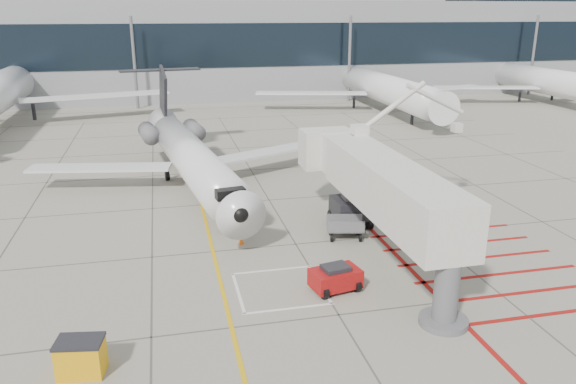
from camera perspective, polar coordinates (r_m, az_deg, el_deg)
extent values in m
plane|color=gray|center=(28.59, 2.70, -8.41)|extent=(260.00, 260.00, 0.00)
cone|color=#ED5A0C|center=(32.19, -4.79, -4.91)|extent=(0.31, 0.31, 0.43)
cone|color=red|center=(35.06, 4.81, -2.93)|extent=(0.32, 0.32, 0.45)
cube|color=gray|center=(96.33, -2.73, 14.57)|extent=(180.00, 28.00, 14.00)
cube|color=black|center=(82.50, -0.95, 14.71)|extent=(180.00, 0.10, 6.00)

